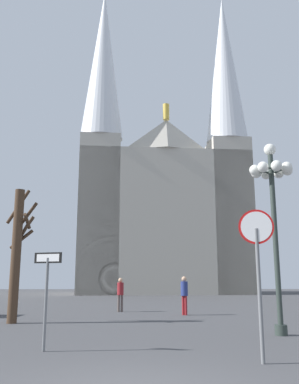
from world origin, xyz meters
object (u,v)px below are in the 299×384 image
Objects in this scene: pedestrian_standing at (184,291)px; street_lamp at (273,197)px; one_way_arrow_sign at (47,286)px; stop_sign at (258,255)px; pedestrian_walking at (120,291)px; bare_tree at (17,250)px; cathedral at (163,195)px.

street_lamp is at bearing -73.40° from pedestrian_standing.
stop_sign is at bearing -18.28° from one_way_arrow_sign.
street_lamp is 3.54× the size of pedestrian_walking.
pedestrian_standing is at bearing 106.60° from street_lamp.
bare_tree reaches higher than pedestrian_standing.
pedestrian_standing is at bearing 91.70° from stop_sign.
bare_tree is 3.12× the size of pedestrian_walking.
pedestrian_standing is (6.69, 3.26, -1.65)m from bare_tree.
street_lamp is at bearing 66.80° from stop_sign.
cathedral is 34.51m from street_lamp.
one_way_arrow_sign is 1.30× the size of pedestrian_standing.
pedestrian_standing is (-2.04, 6.83, -3.03)m from street_lamp.
street_lamp is 9.53m from bare_tree.
cathedral is 37.84m from one_way_arrow_sign.
street_lamp is at bearing -60.33° from pedestrian_walking.
pedestrian_walking is at bearing 54.54° from bare_tree.
street_lamp is at bearing 21.89° from one_way_arrow_sign.
one_way_arrow_sign is (-4.53, 1.50, -0.63)m from stop_sign.
bare_tree is at bearing -103.70° from cathedral.
street_lamp is (6.24, 2.51, 2.63)m from one_way_arrow_sign.
one_way_arrow_sign is at bearing -96.22° from pedestrian_walking.
cathedral is 27.16m from pedestrian_walking.
one_way_arrow_sign is 1.35× the size of pedestrian_walking.
bare_tree is 6.63m from pedestrian_walking.
stop_sign is 13.26m from pedestrian_walking.
bare_tree reaches higher than stop_sign.
stop_sign reaches higher than pedestrian_walking.
one_way_arrow_sign is at bearing -97.65° from cathedral.
one_way_arrow_sign reaches higher than pedestrian_walking.
bare_tree is at bearing 112.27° from one_way_arrow_sign.
cathedral is 28.74m from pedestrian_standing.
street_lamp reaches higher than stop_sign.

